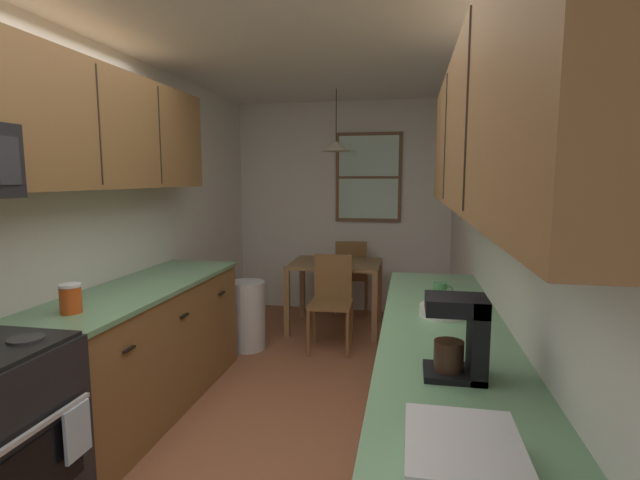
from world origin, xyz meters
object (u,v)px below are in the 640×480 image
(coffee_maker, at_px, (463,335))
(mug_by_coffeemaker, at_px, (440,290))
(trash_bin, at_px, (247,315))
(fruit_bowl, at_px, (441,309))
(table_serving_bowl, at_px, (340,259))
(dining_chair_far, at_px, (351,273))
(dining_table, at_px, (336,273))
(dish_rack, at_px, (463,459))
(storage_canister, at_px, (71,298))
(dining_chair_near, at_px, (332,297))

(coffee_maker, xyz_separation_m, mug_by_coffeemaker, (-0.01, 1.20, -0.11))
(trash_bin, bearing_deg, coffee_maker, -55.07)
(coffee_maker, xyz_separation_m, fruit_bowl, (-0.02, 0.79, -0.12))
(fruit_bowl, height_order, table_serving_bowl, fruit_bowl)
(dining_chair_far, bearing_deg, coffee_maker, -77.02)
(dining_table, relative_size, mug_by_coffeemaker, 8.07)
(coffee_maker, bearing_deg, table_serving_bowl, 106.01)
(dish_rack, bearing_deg, dining_table, 103.38)
(storage_canister, bearing_deg, dining_chair_far, 71.22)
(dining_chair_near, distance_m, storage_canister, 2.46)
(dining_chair_near, bearing_deg, dish_rack, -75.18)
(dining_table, height_order, fruit_bowl, fruit_bowl)
(dining_chair_far, xyz_separation_m, dish_rack, (0.82, -4.43, 0.45))
(dining_table, xyz_separation_m, storage_canister, (-1.04, -2.74, 0.36))
(coffee_maker, distance_m, table_serving_bowl, 3.39)
(dish_rack, bearing_deg, dining_chair_far, 100.43)
(dining_chair_near, height_order, coffee_maker, coffee_maker)
(dining_chair_near, bearing_deg, mug_by_coffeemaker, -57.24)
(dish_rack, height_order, table_serving_bowl, dish_rack)
(coffee_maker, height_order, fruit_bowl, coffee_maker)
(mug_by_coffeemaker, bearing_deg, storage_canister, -160.15)
(trash_bin, height_order, storage_canister, storage_canister)
(mug_by_coffeemaker, bearing_deg, dining_table, 115.68)
(mug_by_coffeemaker, height_order, table_serving_bowl, mug_by_coffeemaker)
(mug_by_coffeemaker, distance_m, dish_rack, 1.82)
(dining_chair_near, distance_m, coffee_maker, 2.83)
(storage_canister, relative_size, dish_rack, 0.48)
(dining_chair_near, bearing_deg, coffee_maker, -70.65)
(coffee_maker, relative_size, dish_rack, 0.89)
(dining_table, relative_size, storage_canister, 5.91)
(dining_table, bearing_deg, dining_chair_near, -84.75)
(dining_chair_near, relative_size, storage_canister, 5.55)
(trash_bin, xyz_separation_m, table_serving_bowl, (0.78, 0.79, 0.44))
(mug_by_coffeemaker, bearing_deg, trash_bin, 143.70)
(mug_by_coffeemaker, xyz_separation_m, fruit_bowl, (-0.02, -0.41, -0.01))
(mug_by_coffeemaker, bearing_deg, dining_chair_far, 108.48)
(coffee_maker, bearing_deg, mug_by_coffeemaker, 90.24)
(trash_bin, height_order, fruit_bowl, fruit_bowl)
(trash_bin, relative_size, storage_canister, 4.05)
(dining_chair_far, xyz_separation_m, coffee_maker, (0.88, -3.81, 0.56))
(dining_table, height_order, dish_rack, dish_rack)
(dining_chair_far, bearing_deg, trash_bin, -121.59)
(dining_chair_far, height_order, fruit_bowl, fruit_bowl)
(dining_chair_near, xyz_separation_m, table_serving_bowl, (-0.01, 0.63, 0.27))
(dining_chair_far, distance_m, table_serving_bowl, 0.63)
(coffee_maker, bearing_deg, fruit_bowl, 91.79)
(trash_bin, bearing_deg, storage_canister, -98.62)
(dining_table, xyz_separation_m, dining_chair_far, (0.10, 0.60, -0.12))
(coffee_maker, relative_size, fruit_bowl, 1.31)
(dining_chair_near, relative_size, trash_bin, 1.37)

